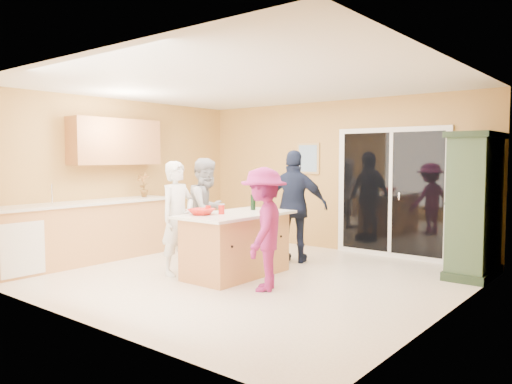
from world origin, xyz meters
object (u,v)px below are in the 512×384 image
Objects in this scene: kitchen_island at (236,246)px; green_hutch at (475,207)px; woman_grey at (207,211)px; woman_magenta at (264,229)px; woman_white at (178,218)px; woman_navy at (295,206)px.

kitchen_island is 0.84× the size of green_hutch.
kitchen_island is at bearing -142.45° from green_hutch.
woman_grey reaches higher than kitchen_island.
green_hutch is at bearing 114.60° from woman_magenta.
woman_grey is at bearing 11.25° from woman_white.
woman_white is at bearing -113.03° from woman_magenta.
kitchen_island is 1.32m from woman_navy.
woman_navy reaches higher than woman_white.
kitchen_island is at bearing -116.55° from woman_grey.
kitchen_island is 0.90m from woman_white.
woman_grey is 1.74m from woman_magenta.
green_hutch reaches higher than woman_magenta.
woman_magenta reaches higher than kitchen_island.
green_hutch is 1.21× the size of woman_grey.
woman_magenta is at bearing -24.90° from kitchen_island.
woman_white is 0.79m from woman_grey.
green_hutch is at bearing -55.57° from woman_white.
green_hutch is 2.54m from woman_navy.
woman_white is (-0.67, -0.46, 0.38)m from kitchen_island.
woman_navy is (0.98, 0.91, 0.06)m from woman_grey.
kitchen_island is 0.90m from woman_magenta.
woman_grey is at bearing 20.06° from woman_navy.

